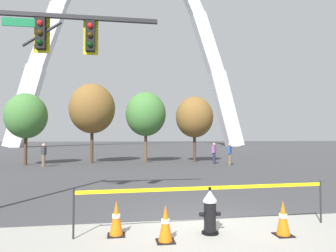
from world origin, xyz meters
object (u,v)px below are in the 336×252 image
traffic_cone_curb_edge (116,219)px  pedestrian_standing_center (214,153)px  fire_hydrant (210,212)px  traffic_signal_gantry (31,67)px  traffic_cone_by_hydrant (283,219)px  traffic_cone_mid_sidewalk (165,224)px  monument_arch (131,46)px  pedestrian_walking_right (230,154)px  pedestrian_walking_left (44,155)px

traffic_cone_curb_edge → pedestrian_standing_center: 17.14m
fire_hydrant → traffic_signal_gantry: bearing=147.2°
traffic_cone_by_hydrant → traffic_cone_mid_sidewalk: same height
fire_hydrant → monument_arch: bearing=90.0°
traffic_cone_by_hydrant → pedestrian_walking_right: 15.52m
traffic_cone_curb_edge → pedestrian_standing_center: size_ratio=0.46×
traffic_cone_curb_edge → pedestrian_walking_left: (-5.10, 15.41, 0.46)m
monument_arch → traffic_signal_gantry: bearing=-94.9°
fire_hydrant → traffic_cone_mid_sidewalk: fire_hydrant is taller
fire_hydrant → traffic_signal_gantry: 6.40m
traffic_cone_mid_sidewalk → traffic_signal_gantry: size_ratio=0.12×
traffic_signal_gantry → pedestrian_walking_left: bearing=101.7°
traffic_cone_curb_edge → monument_arch: monument_arch is taller
traffic_cone_by_hydrant → traffic_cone_curb_edge: bearing=171.1°
traffic_signal_gantry → pedestrian_walking_left: size_ratio=3.77×
traffic_cone_mid_sidewalk → pedestrian_walking_right: pedestrian_walking_right is taller
fire_hydrant → pedestrian_walking_left: bearing=114.4°
pedestrian_walking_right → fire_hydrant: bearing=-111.8°
traffic_signal_gantry → traffic_cone_mid_sidewalk: bearing=-43.2°
traffic_cone_mid_sidewalk → pedestrian_standing_center: pedestrian_standing_center is taller
traffic_cone_by_hydrant → monument_arch: bearing=91.5°
fire_hydrant → traffic_cone_by_hydrant: bearing=-13.9°
monument_arch → pedestrian_walking_left: (-7.11, -39.83, -19.70)m
pedestrian_walking_left → pedestrian_walking_right: same height
traffic_signal_gantry → pedestrian_walking_right: bearing=48.6°
traffic_cone_curb_edge → traffic_signal_gantry: bearing=132.6°
traffic_cone_by_hydrant → monument_arch: size_ratio=0.02×
traffic_cone_by_hydrant → traffic_cone_mid_sidewalk: (-2.48, 0.00, 0.00)m
fire_hydrant → pedestrian_walking_right: pedestrian_walking_right is taller
fire_hydrant → pedestrian_walking_right: bearing=68.2°
pedestrian_walking_left → pedestrian_walking_right: 12.94m
pedestrian_walking_left → pedestrian_standing_center: bearing=1.0°
traffic_cone_by_hydrant → traffic_cone_curb_edge: 3.49m
traffic_signal_gantry → pedestrian_walking_left: 13.39m
traffic_cone_curb_edge → fire_hydrant: bearing=-5.0°
pedestrian_standing_center → traffic_cone_by_hydrant: bearing=-102.5°
traffic_cone_by_hydrant → traffic_cone_curb_edge: same height
pedestrian_walking_right → traffic_cone_by_hydrant: bearing=-106.3°
traffic_cone_by_hydrant → monument_arch: (-1.44, 55.77, 20.16)m
traffic_cone_mid_sidewalk → traffic_cone_curb_edge: 1.10m
pedestrian_walking_right → pedestrian_walking_left: bearing=175.3°
traffic_cone_by_hydrant → traffic_signal_gantry: bearing=151.4°
monument_arch → traffic_cone_curb_edge: bearing=-92.1°
traffic_cone_by_hydrant → pedestrian_standing_center: size_ratio=0.46×
traffic_cone_mid_sidewalk → monument_arch: 59.31m
traffic_cone_mid_sidewalk → traffic_cone_by_hydrant: bearing=-0.0°
traffic_cone_mid_sidewalk → pedestrian_walking_left: size_ratio=0.46×
traffic_cone_by_hydrant → pedestrian_standing_center: bearing=77.5°
traffic_cone_by_hydrant → pedestrian_walking_right: bearing=73.7°
traffic_cone_mid_sidewalk → pedestrian_standing_center: size_ratio=0.46×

